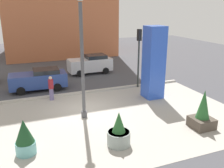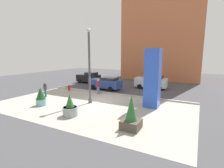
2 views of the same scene
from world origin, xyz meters
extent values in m
plane|color=#47474C|center=(0.00, 4.00, 0.00)|extent=(60.00, 60.00, 0.00)
cube|color=#ADA89E|center=(0.00, -2.00, 0.00)|extent=(18.00, 10.00, 0.02)
cube|color=#B7B2A8|center=(0.00, 3.12, 0.08)|extent=(18.00, 0.24, 0.16)
cylinder|color=#4C4C51|center=(-0.50, -1.12, 0.20)|extent=(0.36, 0.36, 0.40)
cylinder|color=#4C4C51|center=(-0.50, -1.12, 3.33)|extent=(0.20, 0.20, 6.67)
cube|color=blue|center=(5.12, 0.47, 2.59)|extent=(1.27, 1.27, 5.18)
cube|color=#4C4238|center=(5.20, -4.78, 0.29)|extent=(1.17, 1.17, 0.59)
cylinder|color=#382819|center=(5.20, -4.78, 0.57)|extent=(1.11, 1.11, 0.04)
cone|color=#2D6B33|center=(5.20, -4.78, 1.39)|extent=(0.74, 0.74, 1.61)
cylinder|color=gray|center=(0.22, -4.78, 0.36)|extent=(1.13, 1.13, 0.72)
cylinder|color=#382819|center=(0.22, -4.78, 0.70)|extent=(1.04, 1.04, 0.04)
cone|color=#2D6B33|center=(0.22, -4.78, 1.23)|extent=(0.64, 0.64, 1.02)
cylinder|color=#6BB2B2|center=(-4.01, -3.94, 0.30)|extent=(0.91, 0.91, 0.60)
cylinder|color=#382819|center=(-4.01, -3.94, 0.58)|extent=(0.84, 0.84, 0.04)
cone|color=#1E4C28|center=(-4.01, -3.94, 1.15)|extent=(0.85, 0.85, 1.11)
cylinder|color=#333833|center=(5.22, 2.99, 1.92)|extent=(0.14, 0.14, 3.84)
cube|color=black|center=(5.22, 2.99, 4.29)|extent=(0.28, 0.32, 0.90)
sphere|color=green|center=(5.22, 3.16, 4.56)|extent=(0.18, 0.18, 0.18)
cube|color=#2D4793|center=(-2.52, 5.30, 0.81)|extent=(4.46, 2.00, 1.08)
cube|color=#1E2328|center=(-1.86, 5.27, 1.51)|extent=(2.03, 1.70, 0.32)
cylinder|color=black|center=(-3.92, 4.41, 0.32)|extent=(0.65, 0.24, 0.64)
cylinder|color=black|center=(-3.85, 6.27, 0.32)|extent=(0.65, 0.24, 0.64)
cylinder|color=black|center=(-1.19, 4.32, 0.32)|extent=(0.65, 0.24, 0.64)
cylinder|color=black|center=(-1.13, 6.18, 0.32)|extent=(0.65, 0.24, 0.64)
cube|color=silver|center=(2.81, 8.74, 0.87)|extent=(4.32, 1.96, 1.20)
cube|color=#1E2328|center=(3.45, 8.76, 1.65)|extent=(1.97, 1.67, 0.36)
cylinder|color=black|center=(1.51, 7.79, 0.32)|extent=(0.65, 0.24, 0.64)
cylinder|color=black|center=(1.46, 9.62, 0.32)|extent=(0.65, 0.24, 0.64)
cylinder|color=black|center=(4.16, 7.87, 0.32)|extent=(0.65, 0.24, 0.64)
cylinder|color=black|center=(4.10, 9.70, 0.32)|extent=(0.65, 0.24, 0.64)
cube|color=slate|center=(-1.90, 2.54, 0.44)|extent=(0.31, 0.25, 0.88)
cylinder|color=maroon|center=(-1.90, 2.54, 1.21)|extent=(0.42, 0.42, 0.66)
sphere|color=beige|center=(-1.90, 2.54, 1.65)|extent=(0.24, 0.24, 0.24)
camera|label=1|loc=(-3.98, -14.61, 6.48)|focal=39.94mm
camera|label=2|loc=(8.83, -14.25, 4.63)|focal=27.11mm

